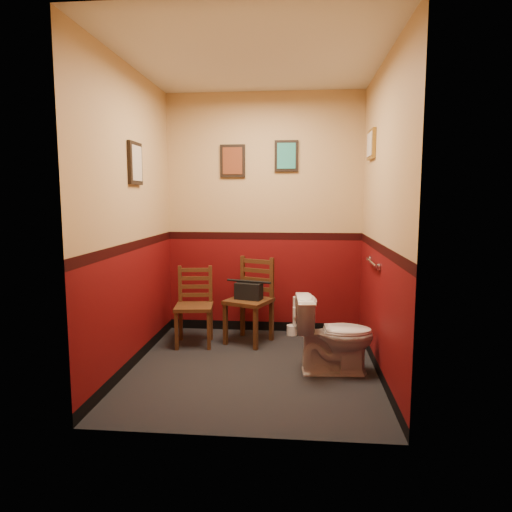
# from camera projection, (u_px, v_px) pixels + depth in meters

# --- Properties ---
(floor) EXTENTS (2.20, 2.40, 0.00)m
(floor) POSITION_uv_depth(u_px,v_px,m) (253.00, 368.00, 4.15)
(floor) COLOR black
(floor) RESTS_ON ground
(ceiling) EXTENTS (2.20, 2.40, 0.00)m
(ceiling) POSITION_uv_depth(u_px,v_px,m) (253.00, 58.00, 3.80)
(ceiling) COLOR silver
(ceiling) RESTS_ON ground
(wall_back) EXTENTS (2.20, 0.00, 2.70)m
(wall_back) POSITION_uv_depth(u_px,v_px,m) (264.00, 215.00, 5.16)
(wall_back) COLOR #580A0B
(wall_back) RESTS_ON ground
(wall_front) EXTENTS (2.20, 0.00, 2.70)m
(wall_front) POSITION_uv_depth(u_px,v_px,m) (234.00, 229.00, 2.79)
(wall_front) COLOR #580A0B
(wall_front) RESTS_ON ground
(wall_left) EXTENTS (0.00, 2.40, 2.70)m
(wall_left) POSITION_uv_depth(u_px,v_px,m) (131.00, 219.00, 4.08)
(wall_left) COLOR #580A0B
(wall_left) RESTS_ON ground
(wall_right) EXTENTS (0.00, 2.40, 2.70)m
(wall_right) POSITION_uv_depth(u_px,v_px,m) (382.00, 220.00, 3.87)
(wall_right) COLOR #580A0B
(wall_right) RESTS_ON ground
(grab_bar) EXTENTS (0.05, 0.56, 0.06)m
(grab_bar) POSITION_uv_depth(u_px,v_px,m) (372.00, 263.00, 4.17)
(grab_bar) COLOR silver
(grab_bar) RESTS_ON wall_right
(framed_print_back_a) EXTENTS (0.28, 0.04, 0.36)m
(framed_print_back_a) POSITION_uv_depth(u_px,v_px,m) (233.00, 161.00, 5.10)
(framed_print_back_a) COLOR black
(framed_print_back_a) RESTS_ON wall_back
(framed_print_back_b) EXTENTS (0.26, 0.04, 0.34)m
(framed_print_back_b) POSITION_uv_depth(u_px,v_px,m) (286.00, 156.00, 5.03)
(framed_print_back_b) COLOR black
(framed_print_back_b) RESTS_ON wall_back
(framed_print_left) EXTENTS (0.04, 0.30, 0.38)m
(framed_print_left) POSITION_uv_depth(u_px,v_px,m) (135.00, 163.00, 4.11)
(framed_print_left) COLOR black
(framed_print_left) RESTS_ON wall_left
(framed_print_right) EXTENTS (0.04, 0.34, 0.28)m
(framed_print_right) POSITION_uv_depth(u_px,v_px,m) (371.00, 144.00, 4.38)
(framed_print_right) COLOR olive
(framed_print_right) RESTS_ON wall_right
(toilet) EXTENTS (0.71, 0.43, 0.68)m
(toilet) POSITION_uv_depth(u_px,v_px,m) (334.00, 335.00, 4.02)
(toilet) COLOR white
(toilet) RESTS_ON floor
(toilet_brush) EXTENTS (0.11, 0.11, 0.40)m
(toilet_brush) POSITION_uv_depth(u_px,v_px,m) (358.00, 366.00, 4.02)
(toilet_brush) COLOR silver
(toilet_brush) RESTS_ON floor
(chair_left) EXTENTS (0.43, 0.43, 0.82)m
(chair_left) POSITION_uv_depth(u_px,v_px,m) (194.00, 306.00, 4.80)
(chair_left) COLOR #502E18
(chair_left) RESTS_ON floor
(chair_right) EXTENTS (0.55, 0.55, 0.90)m
(chair_right) POSITION_uv_depth(u_px,v_px,m) (251.00, 300.00, 4.87)
(chair_right) COLOR #502E18
(chair_right) RESTS_ON floor
(handbag) EXTENTS (0.31, 0.21, 0.20)m
(handbag) POSITION_uv_depth(u_px,v_px,m) (249.00, 291.00, 4.82)
(handbag) COLOR black
(handbag) RESTS_ON chair_right
(tp_stack) EXTENTS (0.25, 0.15, 0.44)m
(tp_stack) POSITION_uv_depth(u_px,v_px,m) (298.00, 319.00, 5.12)
(tp_stack) COLOR silver
(tp_stack) RESTS_ON floor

